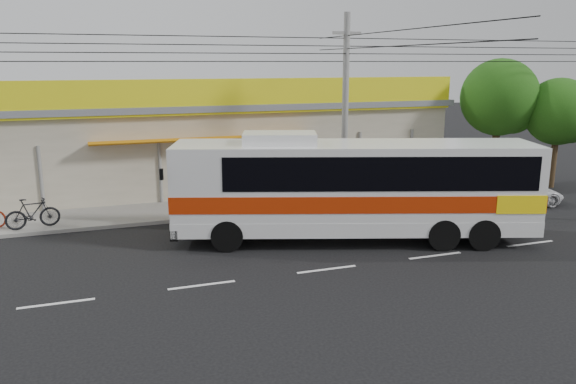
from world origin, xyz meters
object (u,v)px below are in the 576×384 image
object	(u,v)px
motorbike_dark	(33,213)
tree_near	(561,114)
coach_bus	(360,184)
tree_far	(502,100)
utility_pole	(347,49)
white_car	(518,193)

from	to	relation	value
motorbike_dark	tree_near	world-z (taller)	tree_near
coach_bus	tree_far	xyz separation A→B (m)	(11.31, 6.45, 2.35)
tree_near	tree_far	bearing A→B (deg)	145.08
utility_pole	tree_far	size ratio (longest dim) A/B	5.12
coach_bus	tree_far	distance (m)	13.23
motorbike_dark	utility_pole	distance (m)	14.28
utility_pole	white_car	bearing A→B (deg)	-13.75
tree_near	tree_far	distance (m)	2.96
motorbike_dark	tree_near	size ratio (longest dim) A/B	0.35
motorbike_dark	tree_far	xyz separation A→B (m)	(22.77, 1.45, 3.75)
motorbike_dark	white_car	bearing A→B (deg)	-107.60
coach_bus	white_car	world-z (taller)	coach_bus
tree_near	white_car	bearing A→B (deg)	-151.20
motorbike_dark	white_car	distance (m)	20.94
motorbike_dark	white_car	size ratio (longest dim) A/B	0.49
white_car	tree_far	distance (m)	5.99
coach_bus	tree_near	xyz separation A→B (m)	(13.68, 4.79, 1.70)
motorbike_dark	coach_bus	bearing A→B (deg)	-124.00
tree_near	motorbike_dark	bearing A→B (deg)	179.53
white_car	utility_pole	bearing A→B (deg)	84.24
white_car	utility_pole	distance (m)	10.41
tree_near	tree_far	world-z (taller)	tree_far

